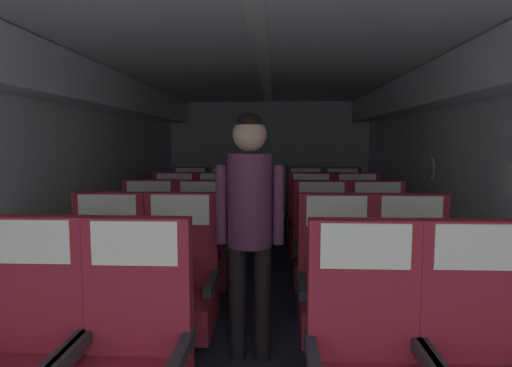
{
  "coord_description": "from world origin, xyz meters",
  "views": [
    {
      "loc": [
        0.12,
        -0.08,
        1.41
      ],
      "look_at": [
        -0.09,
        4.35,
        0.97
      ],
      "focal_mm": 29.64,
      "sensor_mm": 36.0,
      "label": 1
    }
  ],
  "objects_px": {
    "seat_b_right_aisle": "(414,294)",
    "seat_e_right_window": "(305,216)",
    "seat_c_right_aisle": "(378,254)",
    "seat_e_left_aisle": "(227,215)",
    "seat_b_left_aisle": "(178,289)",
    "seat_c_left_aisle": "(202,253)",
    "seat_e_right_aisle": "(343,216)",
    "seat_d_left_aisle": "(217,230)",
    "seat_a_left_aisle": "(131,364)",
    "seat_c_right_window": "(322,254)",
    "seat_b_right_window": "(337,293)",
    "seat_d_right_aisle": "(358,232)",
    "seat_d_left_window": "(173,230)",
    "seat_b_left_window": "(104,289)",
    "seat_d_right_window": "(311,231)",
    "seat_c_left_window": "(147,252)",
    "flight_attendant": "(250,211)",
    "seat_e_left_window": "(189,215)",
    "seat_a_left_window": "(22,360)"
  },
  "relations": [
    {
      "from": "seat_b_right_aisle",
      "to": "seat_e_right_window",
      "type": "distance_m",
      "value": 2.81
    },
    {
      "from": "seat_c_right_aisle",
      "to": "seat_e_left_aisle",
      "type": "bearing_deg",
      "value": 129.47
    },
    {
      "from": "seat_b_left_aisle",
      "to": "seat_c_left_aisle",
      "type": "bearing_deg",
      "value": 90.44
    },
    {
      "from": "seat_c_right_aisle",
      "to": "seat_e_right_aisle",
      "type": "height_order",
      "value": "same"
    },
    {
      "from": "seat_d_left_aisle",
      "to": "seat_a_left_aisle",
      "type": "bearing_deg",
      "value": -89.86
    },
    {
      "from": "seat_c_right_window",
      "to": "seat_b_right_window",
      "type": "bearing_deg",
      "value": -90.21
    },
    {
      "from": "seat_c_right_aisle",
      "to": "seat_d_right_aisle",
      "type": "xyz_separation_m",
      "value": [
        -0.0,
        0.9,
        0.0
      ]
    },
    {
      "from": "seat_d_left_window",
      "to": "seat_b_right_window",
      "type": "bearing_deg",
      "value": -50.71
    },
    {
      "from": "seat_b_left_window",
      "to": "seat_e_left_aisle",
      "type": "height_order",
      "value": "same"
    },
    {
      "from": "seat_b_left_window",
      "to": "seat_d_right_window",
      "type": "relative_size",
      "value": 1.0
    },
    {
      "from": "seat_c_left_window",
      "to": "seat_e_right_aisle",
      "type": "distance_m",
      "value": 2.71
    },
    {
      "from": "seat_d_left_window",
      "to": "flight_attendant",
      "type": "distance_m",
      "value": 2.14
    },
    {
      "from": "seat_c_right_aisle",
      "to": "seat_e_right_aisle",
      "type": "relative_size",
      "value": 1.0
    },
    {
      "from": "seat_e_left_window",
      "to": "seat_e_right_window",
      "type": "relative_size",
      "value": 1.0
    },
    {
      "from": "seat_d_left_window",
      "to": "seat_d_right_aisle",
      "type": "distance_m",
      "value": 1.99
    },
    {
      "from": "seat_c_left_aisle",
      "to": "seat_e_left_window",
      "type": "height_order",
      "value": "same"
    },
    {
      "from": "seat_d_left_window",
      "to": "flight_attendant",
      "type": "height_order",
      "value": "flight_attendant"
    },
    {
      "from": "seat_d_left_window",
      "to": "seat_e_right_aisle",
      "type": "distance_m",
      "value": 2.19
    },
    {
      "from": "seat_c_right_window",
      "to": "seat_a_left_aisle",
      "type": "bearing_deg",
      "value": -119.22
    },
    {
      "from": "seat_a_left_aisle",
      "to": "seat_d_right_window",
      "type": "height_order",
      "value": "same"
    },
    {
      "from": "seat_b_left_aisle",
      "to": "seat_c_left_window",
      "type": "height_order",
      "value": "same"
    },
    {
      "from": "seat_a_left_window",
      "to": "seat_a_left_aisle",
      "type": "xyz_separation_m",
      "value": [
        0.49,
        -0.01,
        0.0
      ]
    },
    {
      "from": "seat_d_right_window",
      "to": "seat_c_right_aisle",
      "type": "bearing_deg",
      "value": -61.96
    },
    {
      "from": "seat_b_left_aisle",
      "to": "seat_d_left_window",
      "type": "distance_m",
      "value": 1.89
    },
    {
      "from": "seat_e_right_window",
      "to": "seat_b_right_aisle",
      "type": "bearing_deg",
      "value": -79.95
    },
    {
      "from": "seat_b_right_aisle",
      "to": "seat_d_left_window",
      "type": "bearing_deg",
      "value": 137.32
    },
    {
      "from": "seat_c_right_window",
      "to": "seat_d_left_window",
      "type": "height_order",
      "value": "same"
    },
    {
      "from": "seat_e_left_window",
      "to": "seat_b_right_aisle",
      "type": "bearing_deg",
      "value": -54.2
    },
    {
      "from": "seat_a_left_aisle",
      "to": "seat_e_right_window",
      "type": "relative_size",
      "value": 1.0
    },
    {
      "from": "seat_b_right_aisle",
      "to": "seat_d_right_aisle",
      "type": "xyz_separation_m",
      "value": [
        0.0,
        1.83,
        0.0
      ]
    },
    {
      "from": "seat_a_left_aisle",
      "to": "seat_e_left_aisle",
      "type": "xyz_separation_m",
      "value": [
        -0.0,
        3.69,
        0.0
      ]
    },
    {
      "from": "seat_b_right_window",
      "to": "seat_a_left_window",
      "type": "bearing_deg",
      "value": -149.07
    },
    {
      "from": "seat_b_right_window",
      "to": "seat_c_left_aisle",
      "type": "bearing_deg",
      "value": 138.44
    },
    {
      "from": "seat_b_left_window",
      "to": "seat_e_right_aisle",
      "type": "distance_m",
      "value": 3.42
    },
    {
      "from": "seat_d_left_window",
      "to": "seat_c_left_aisle",
      "type": "bearing_deg",
      "value": -62.92
    },
    {
      "from": "seat_b_left_window",
      "to": "seat_e_right_aisle",
      "type": "relative_size",
      "value": 1.0
    },
    {
      "from": "seat_c_left_aisle",
      "to": "seat_d_left_window",
      "type": "distance_m",
      "value": 1.04
    },
    {
      "from": "seat_b_right_window",
      "to": "seat_c_left_window",
      "type": "height_order",
      "value": "same"
    },
    {
      "from": "seat_b_left_window",
      "to": "seat_c_left_aisle",
      "type": "distance_m",
      "value": 1.04
    },
    {
      "from": "seat_b_left_window",
      "to": "seat_d_right_aisle",
      "type": "height_order",
      "value": "same"
    },
    {
      "from": "seat_c_right_aisle",
      "to": "seat_e_right_window",
      "type": "height_order",
      "value": "same"
    },
    {
      "from": "seat_b_left_aisle",
      "to": "seat_b_right_window",
      "type": "relative_size",
      "value": 1.0
    },
    {
      "from": "seat_b_left_window",
      "to": "seat_c_left_aisle",
      "type": "xyz_separation_m",
      "value": [
        0.48,
        0.92,
        0.0
      ]
    },
    {
      "from": "seat_b_left_window",
      "to": "seat_e_right_aisle",
      "type": "height_order",
      "value": "same"
    },
    {
      "from": "seat_d_right_window",
      "to": "seat_e_right_aisle",
      "type": "relative_size",
      "value": 1.0
    },
    {
      "from": "seat_c_left_window",
      "to": "seat_d_right_aisle",
      "type": "relative_size",
      "value": 1.0
    },
    {
      "from": "flight_attendant",
      "to": "seat_c_left_window",
      "type": "bearing_deg",
      "value": -47.16
    },
    {
      "from": "seat_b_left_aisle",
      "to": "seat_d_right_aisle",
      "type": "bearing_deg",
      "value": 50.47
    },
    {
      "from": "seat_a_left_window",
      "to": "seat_b_left_window",
      "type": "relative_size",
      "value": 1.0
    },
    {
      "from": "seat_e_right_window",
      "to": "seat_b_left_aisle",
      "type": "bearing_deg",
      "value": -110.26
    }
  ]
}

